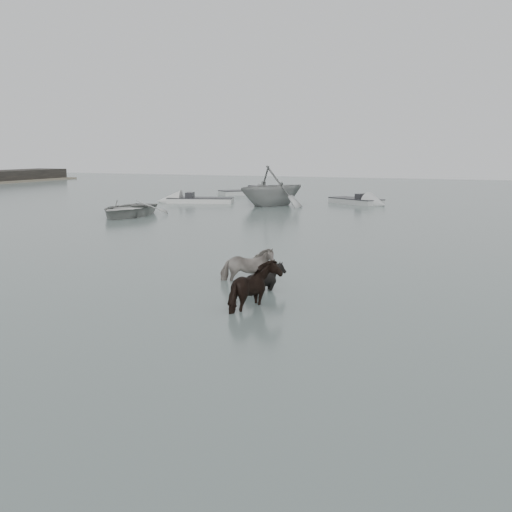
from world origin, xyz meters
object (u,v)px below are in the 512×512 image
(pony_dark, at_px, (256,279))
(pony_pinto, at_px, (247,259))
(rowboat_lead, at_px, (128,207))
(pony_black, at_px, (266,271))

(pony_dark, bearing_deg, pony_pinto, 11.99)
(pony_dark, bearing_deg, rowboat_lead, 26.15)
(rowboat_lead, bearing_deg, pony_dark, -55.89)
(pony_pinto, height_order, rowboat_lead, pony_pinto)
(pony_pinto, distance_m, pony_black, 1.34)
(pony_dark, distance_m, rowboat_lead, 22.71)
(pony_black, relative_size, rowboat_lead, 0.22)
(pony_pinto, relative_size, rowboat_lead, 0.31)
(pony_pinto, xyz_separation_m, rowboat_lead, (-13.56, 14.19, -0.15))
(pony_black, xyz_separation_m, rowboat_lead, (-14.51, 15.12, -0.03))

